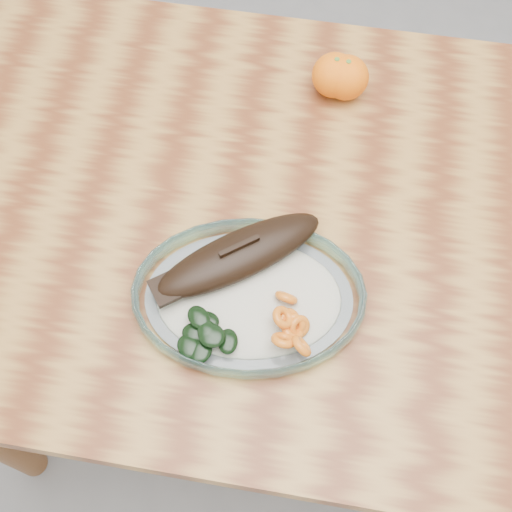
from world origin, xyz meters
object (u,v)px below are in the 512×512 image
object	(u,v)px
dining_table	(295,243)
orange_right	(335,75)
plated_meal	(248,293)
orange_left	(346,78)

from	to	relation	value
dining_table	orange_right	world-z (taller)	orange_right
plated_meal	orange_right	bearing A→B (deg)	71.49
dining_table	orange_right	bearing A→B (deg)	84.54
plated_meal	orange_right	xyz separation A→B (m)	(0.07, 0.40, 0.02)
orange_left	plated_meal	bearing A→B (deg)	-103.19
plated_meal	orange_left	distance (m)	0.40
orange_right	orange_left	bearing A→B (deg)	-5.52
orange_left	orange_right	bearing A→B (deg)	174.48
plated_meal	dining_table	bearing A→B (deg)	63.76
dining_table	orange_left	size ratio (longest dim) A/B	16.24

